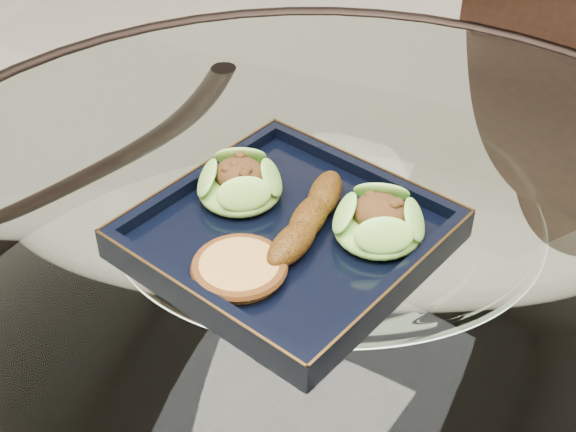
% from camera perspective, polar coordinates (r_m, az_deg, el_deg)
% --- Properties ---
extents(dining_table, '(1.13, 1.13, 0.77)m').
position_cam_1_polar(dining_table, '(0.94, 2.38, -9.28)').
color(dining_table, white).
rests_on(dining_table, ground).
extents(navy_plate, '(0.33, 0.33, 0.02)m').
position_cam_1_polar(navy_plate, '(0.81, 0.00, -1.64)').
color(navy_plate, black).
rests_on(navy_plate, dining_table).
extents(lettuce_wrap_left, '(0.10, 0.10, 0.03)m').
position_cam_1_polar(lettuce_wrap_left, '(0.84, -3.45, 2.16)').
color(lettuce_wrap_left, '#5A9E2E').
rests_on(lettuce_wrap_left, navy_plate).
extents(lettuce_wrap_right, '(0.09, 0.09, 0.03)m').
position_cam_1_polar(lettuce_wrap_right, '(0.80, 6.45, -0.60)').
color(lettuce_wrap_right, '#5DA830').
rests_on(lettuce_wrap_right, navy_plate).
extents(roasted_plantain, '(0.04, 0.16, 0.03)m').
position_cam_1_polar(roasted_plantain, '(0.80, 1.51, -0.12)').
color(roasted_plantain, '#5E3609').
rests_on(roasted_plantain, navy_plate).
extents(crumb_patty, '(0.10, 0.10, 0.02)m').
position_cam_1_polar(crumb_patty, '(0.76, -3.48, -3.78)').
color(crumb_patty, '#C58A41').
rests_on(crumb_patty, navy_plate).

